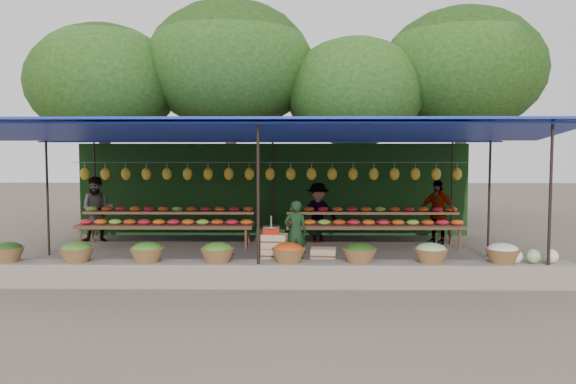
{
  "coord_description": "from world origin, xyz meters",
  "views": [
    {
      "loc": [
        0.62,
        -12.12,
        2.25
      ],
      "look_at": [
        0.45,
        0.2,
        1.39
      ],
      "focal_mm": 35.0,
      "sensor_mm": 36.0,
      "label": 1
    }
  ],
  "objects": [
    {
      "name": "customer_left",
      "position": [
        -4.39,
        1.91,
        0.82
      ],
      "size": [
        0.88,
        0.74,
        1.65
      ],
      "primitive_type": "imported",
      "rotation": [
        0.0,
        0.0,
        0.15
      ],
      "color": "slate",
      "rests_on": "ground"
    },
    {
      "name": "fruit_table_left",
      "position": [
        -2.49,
        1.35,
        0.61
      ],
      "size": [
        4.21,
        0.95,
        0.93
      ],
      "color": "#523321",
      "rests_on": "ground"
    },
    {
      "name": "fruit_table_right",
      "position": [
        2.51,
        1.35,
        0.61
      ],
      "size": [
        4.21,
        0.95,
        0.93
      ],
      "color": "#523321",
      "rests_on": "ground"
    },
    {
      "name": "stall_canopy",
      "position": [
        0.0,
        0.07,
        2.67
      ],
      "size": [
        10.8,
        6.6,
        2.82
      ],
      "color": "black",
      "rests_on": "ground"
    },
    {
      "name": "netting_backdrop",
      "position": [
        0.0,
        3.15,
        1.25
      ],
      "size": [
        10.6,
        0.06,
        2.5
      ],
      "primitive_type": "cube",
      "color": "#1C4418",
      "rests_on": "ground"
    },
    {
      "name": "customer_mid",
      "position": [
        1.18,
        1.92,
        0.75
      ],
      "size": [
        1.0,
        0.62,
        1.5
      ],
      "primitive_type": "imported",
      "rotation": [
        0.0,
        0.0,
        0.07
      ],
      "color": "slate",
      "rests_on": "ground"
    },
    {
      "name": "tree_row",
      "position": [
        0.5,
        6.09,
        4.7
      ],
      "size": [
        16.51,
        5.5,
        7.12
      ],
      "color": "#342212",
      "rests_on": "ground"
    },
    {
      "name": "crate_counter",
      "position": [
        0.2,
        -1.97,
        0.31
      ],
      "size": [
        2.39,
        0.39,
        0.77
      ],
      "color": "tan",
      "rests_on": "ground"
    },
    {
      "name": "customer_right",
      "position": [
        4.12,
        1.71,
        0.79
      ],
      "size": [
        0.98,
        0.84,
        1.58
      ],
      "primitive_type": "imported",
      "rotation": [
        0.0,
        0.0,
        -0.6
      ],
      "color": "slate",
      "rests_on": "ground"
    },
    {
      "name": "weighing_scale",
      "position": [
        0.17,
        -1.97,
        0.85
      ],
      "size": [
        0.31,
        0.31,
        0.33
      ],
      "color": "#AE1C0D",
      "rests_on": "crate_counter"
    },
    {
      "name": "ground",
      "position": [
        0.0,
        0.0,
        0.0
      ],
      "size": [
        60.0,
        60.0,
        0.0
      ],
      "primitive_type": "plane",
      "color": "brown",
      "rests_on": "ground"
    },
    {
      "name": "vendor_seated",
      "position": [
        0.62,
        -0.87,
        0.65
      ],
      "size": [
        0.49,
        0.34,
        1.29
      ],
      "primitive_type": "imported",
      "rotation": [
        0.0,
        0.0,
        3.21
      ],
      "color": "#193719",
      "rests_on": "ground"
    },
    {
      "name": "produce_baskets",
      "position": [
        -0.1,
        -2.75,
        0.56
      ],
      "size": [
        8.98,
        0.58,
        0.34
      ],
      "color": "brown",
      "rests_on": "stone_curb"
    },
    {
      "name": "stone_curb",
      "position": [
        0.0,
        -2.75,
        0.2
      ],
      "size": [
        10.6,
        0.55,
        0.4
      ],
      "primitive_type": "cube",
      "color": "gray",
      "rests_on": "ground"
    }
  ]
}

